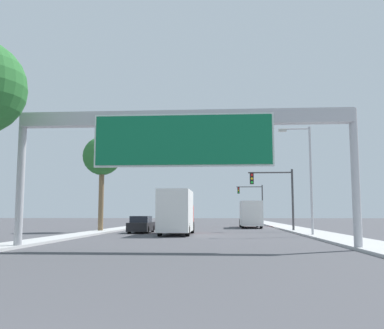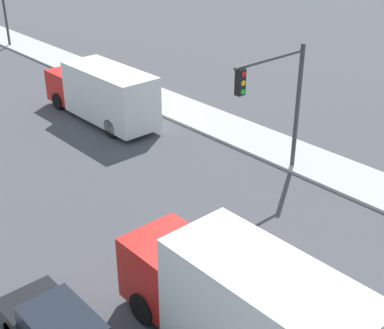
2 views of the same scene
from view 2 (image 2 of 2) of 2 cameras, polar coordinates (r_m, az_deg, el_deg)
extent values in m
cube|color=#AFAFAF|center=(41.95, -12.96, 10.48)|extent=(3.00, 120.00, 0.15)
cube|color=#1E232D|center=(15.20, -13.67, -16.34)|extent=(1.56, 2.37, 0.56)
cylinder|color=black|center=(17.14, -13.81, -14.43)|extent=(0.22, 0.64, 0.64)
cube|color=red|center=(16.40, -2.62, -11.04)|extent=(2.19, 2.14, 2.09)
cube|color=silver|center=(13.97, 7.79, -16.33)|extent=(2.38, 5.51, 3.21)
cylinder|color=black|center=(16.39, -5.24, -15.01)|extent=(0.28, 1.00, 1.00)
cylinder|color=black|center=(17.40, 0.40, -11.99)|extent=(0.28, 1.00, 1.00)
cube|color=red|center=(33.14, -12.74, 8.24)|extent=(2.17, 2.33, 1.82)
cube|color=silver|center=(29.58, -8.73, 7.37)|extent=(2.36, 6.00, 2.82)
cylinder|color=black|center=(32.81, -14.08, 6.59)|extent=(0.28, 1.00, 1.00)
cylinder|color=black|center=(33.75, -10.99, 7.47)|extent=(0.28, 1.00, 1.00)
cylinder|color=black|center=(28.30, -8.61, 3.84)|extent=(0.28, 1.00, 1.00)
cylinder|color=black|center=(29.39, -5.25, 4.93)|extent=(0.28, 1.00, 1.00)
cylinder|color=#3D3D3F|center=(24.27, 11.17, 5.86)|extent=(0.20, 0.20, 5.85)
cylinder|color=#3D3D3F|center=(21.92, 8.40, 11.05)|extent=(4.12, 0.14, 0.14)
cube|color=black|center=(20.84, 5.17, 8.75)|extent=(0.35, 0.28, 1.05)
cylinder|color=red|center=(20.63, 5.53, 9.57)|extent=(0.22, 0.04, 0.22)
cylinder|color=yellow|center=(20.73, 5.49, 8.64)|extent=(0.22, 0.04, 0.22)
cylinder|color=green|center=(20.84, 5.45, 7.73)|extent=(0.22, 0.04, 0.22)
cylinder|color=#3D3D3F|center=(47.89, -19.40, 15.48)|extent=(0.20, 0.20, 6.34)
camera|label=1|loc=(31.17, 104.17, -27.27)|focal=40.00mm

